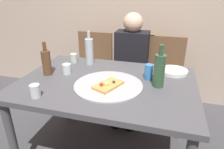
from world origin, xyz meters
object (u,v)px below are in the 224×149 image
water_bottle (159,70)px  chair_right (163,72)px  plate_stack (174,71)px  beer_bottle (89,51)px  tumbler_near (67,69)px  wine_glass (74,58)px  tumbler_far (35,91)px  chair_left (93,65)px  soda_can (149,72)px  wine_bottle (46,62)px  pizza_tray (108,85)px  chair_middle (132,69)px  pizza_slice_last (108,85)px  dining_table (107,90)px  guest_in_sweater (130,63)px

water_bottle → chair_right: (0.02, 0.85, -0.36)m
plate_stack → chair_right: bearing=99.1°
beer_bottle → plate_stack: (0.76, -0.01, -0.11)m
tumbler_near → wine_glass: same height
tumbler_far → chair_left: size_ratio=0.10×
tumbler_near → soda_can: soda_can is taller
wine_bottle → soda_can: bearing=9.2°
tumbler_far → wine_glass: 0.68m
pizza_tray → water_bottle: (0.35, 0.10, 0.12)m
tumbler_far → chair_right: (0.79, 1.23, -0.27)m
plate_stack → tumbler_near: bearing=-163.2°
water_bottle → chair_left: water_bottle is taller
beer_bottle → chair_right: (0.67, 0.55, -0.36)m
beer_bottle → chair_middle: (0.31, 0.55, -0.36)m
pizza_slice_last → beer_bottle: size_ratio=0.81×
dining_table → tumbler_near: 0.38m
plate_stack → chair_left: bearing=149.7°
chair_middle → wine_glass: bearing=49.1°
pizza_tray → wine_glass: size_ratio=5.96×
chair_middle → wine_bottle: bearing=57.5°
tumbler_far → guest_in_sweater: guest_in_sweater is taller
tumbler_near → wine_bottle: bearing=-158.8°
wine_bottle → soda_can: size_ratio=2.27×
tumbler_near → guest_in_sweater: guest_in_sweater is taller
water_bottle → wine_glass: bearing=159.9°
water_bottle → chair_middle: (-0.34, 0.85, -0.36)m
wine_bottle → pizza_tray: bearing=-7.2°
plate_stack → chair_middle: size_ratio=0.25×
water_bottle → wine_glass: water_bottle is taller
pizza_tray → guest_in_sweater: bearing=89.2°
chair_left → chair_right: same height
dining_table → plate_stack: (0.50, 0.31, 0.10)m
pizza_tray → chair_left: (-0.49, 0.95, -0.24)m
tumbler_far → pizza_slice_last: bearing=31.1°
beer_bottle → chair_right: 0.94m
dining_table → chair_left: 0.99m
dining_table → guest_in_sweater: (0.05, 0.72, -0.02)m
tumbler_near → chair_right: chair_right is taller
pizza_slice_last → guest_in_sweater: (0.01, 0.82, -0.12)m
dining_table → tumbler_far: tumbler_far is taller
chair_middle → dining_table: bearing=86.7°
chair_left → plate_stack: bearing=149.7°
beer_bottle → wine_bottle: bearing=-127.3°
water_bottle → tumbler_far: 0.86m
water_bottle → tumbler_near: (-0.75, 0.03, -0.08)m
pizza_tray → plate_stack: 0.60m
tumbler_far → chair_middle: 1.33m
soda_can → chair_right: size_ratio=0.14×
water_bottle → guest_in_sweater: 0.81m
dining_table → pizza_slice_last: bearing=-67.4°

